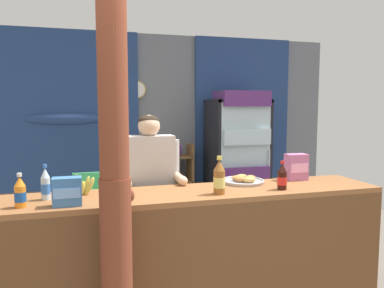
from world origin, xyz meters
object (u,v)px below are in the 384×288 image
soda_bottle_orange_soda (20,193)px  snack_box_biscuit (67,192)px  soda_bottle_water (46,185)px  soda_bottle_cola (282,178)px  drink_fridge (238,152)px  stall_counter (192,244)px  shopkeeper (150,180)px  soda_bottle_iced_tea (219,178)px  snack_box_wafer (296,167)px  pastry_tray (243,180)px  timber_post (115,186)px  plastic_lawn_chair (92,206)px  bottle_shelf_rack (175,183)px  banana_bunch (78,187)px

soda_bottle_orange_soda → snack_box_biscuit: size_ratio=1.19×
soda_bottle_water → soda_bottle_cola: bearing=-5.8°
drink_fridge → stall_counter: bearing=-121.1°
soda_bottle_water → snack_box_biscuit: (0.15, -0.21, -0.01)m
soda_bottle_cola → soda_bottle_orange_soda: bearing=179.8°
shopkeeper → soda_bottle_iced_tea: (0.41, -0.63, 0.11)m
drink_fridge → snack_box_wafer: 1.78m
shopkeeper → pastry_tray: shopkeeper is taller
timber_post → snack_box_wafer: (1.63, 0.64, -0.06)m
timber_post → plastic_lawn_chair: bearing=92.6°
soda_bottle_iced_tea → snack_box_biscuit: size_ratio=1.51×
bottle_shelf_rack → shopkeeper: size_ratio=0.72×
snack_box_wafer → banana_bunch: 1.86m
snack_box_wafer → plastic_lawn_chair: bearing=140.3°
timber_post → bottle_shelf_rack: size_ratio=2.16×
shopkeeper → soda_bottle_iced_tea: 0.76m
soda_bottle_orange_soda → pastry_tray: soda_bottle_orange_soda is taller
bottle_shelf_rack → banana_bunch: banana_bunch is taller
soda_bottle_cola → stall_counter: bearing=178.5°
stall_counter → soda_bottle_orange_soda: soda_bottle_orange_soda is taller
soda_bottle_orange_soda → banana_bunch: size_ratio=0.83×
soda_bottle_water → snack_box_biscuit: soda_bottle_water is taller
stall_counter → snack_box_wafer: 1.19m
soda_bottle_cola → banana_bunch: (-1.54, 0.25, -0.04)m
drink_fridge → banana_bunch: bearing=-138.3°
drink_fridge → soda_bottle_cola: size_ratio=8.02×
banana_bunch → drink_fridge: bearing=41.7°
timber_post → soda_bottle_orange_soda: bearing=149.8°
drink_fridge → soda_bottle_orange_soda: 3.18m
soda_bottle_orange_soda → banana_bunch: soda_bottle_orange_soda is taller
drink_fridge → soda_bottle_iced_tea: bearing=-116.5°
soda_bottle_water → snack_box_wafer: (2.07, 0.14, 0.01)m
snack_box_biscuit → pastry_tray: snack_box_biscuit is taller
timber_post → soda_bottle_iced_tea: size_ratio=8.38×
bottle_shelf_rack → soda_bottle_orange_soda: bearing=-124.6°
shopkeeper → soda_bottle_orange_soda: shopkeeper is taller
pastry_tray → bottle_shelf_rack: bearing=93.7°
soda_bottle_orange_soda → soda_bottle_cola: bearing=-0.2°
banana_bunch → soda_bottle_orange_soda: bearing=-145.6°
soda_bottle_cola → soda_bottle_iced_tea: bearing=-179.7°
pastry_tray → plastic_lawn_chair: bearing=130.6°
snack_box_wafer → stall_counter: bearing=-164.3°
stall_counter → shopkeeper: shopkeeper is taller
shopkeeper → soda_bottle_orange_soda: bearing=-146.9°
soda_bottle_water → drink_fridge: bearing=40.0°
stall_counter → soda_bottle_iced_tea: soda_bottle_iced_tea is taller
snack_box_biscuit → banana_bunch: (0.06, 0.28, -0.03)m
timber_post → pastry_tray: bearing=30.0°
drink_fridge → timber_post: bearing=-127.2°
pastry_tray → banana_bunch: bearing=-177.0°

